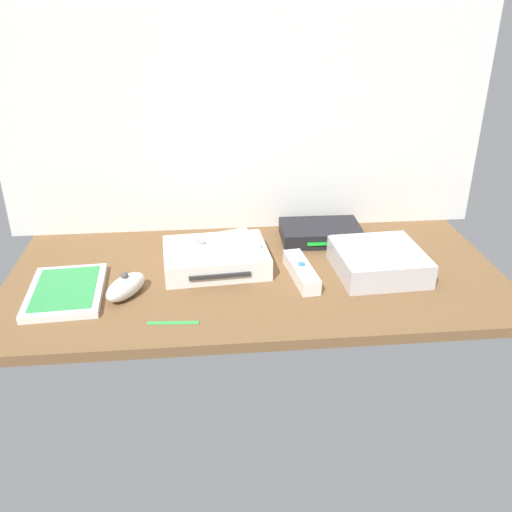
{
  "coord_description": "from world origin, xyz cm",
  "views": [
    {
      "loc": [
        -9.57,
        -98.36,
        52.62
      ],
      "look_at": [
        0.0,
        0.0,
        4.0
      ],
      "focal_mm": 38.64,
      "sensor_mm": 36.0,
      "label": 1
    }
  ],
  "objects_px": {
    "stylus_pen": "(173,322)",
    "game_console": "(216,258)",
    "remote_classic_pad": "(220,244)",
    "game_case": "(66,291)",
    "remote_wand": "(301,272)",
    "network_router": "(320,232)",
    "mini_computer": "(379,261)",
    "remote_nunchuk": "(126,287)"
  },
  "relations": [
    {
      "from": "mini_computer",
      "to": "network_router",
      "type": "distance_m",
      "value": 0.19
    },
    {
      "from": "stylus_pen",
      "to": "game_console",
      "type": "bearing_deg",
      "value": 68.56
    },
    {
      "from": "mini_computer",
      "to": "remote_classic_pad",
      "type": "height_order",
      "value": "remote_classic_pad"
    },
    {
      "from": "network_router",
      "to": "remote_classic_pad",
      "type": "distance_m",
      "value": 0.27
    },
    {
      "from": "remote_wand",
      "to": "game_console",
      "type": "bearing_deg",
      "value": 152.07
    },
    {
      "from": "game_case",
      "to": "remote_wand",
      "type": "height_order",
      "value": "remote_wand"
    },
    {
      "from": "mini_computer",
      "to": "remote_wand",
      "type": "xyz_separation_m",
      "value": [
        -0.16,
        -0.01,
        -0.01
      ]
    },
    {
      "from": "mini_computer",
      "to": "remote_wand",
      "type": "relative_size",
      "value": 1.18
    },
    {
      "from": "remote_nunchuk",
      "to": "remote_wand",
      "type": "bearing_deg",
      "value": 38.24
    },
    {
      "from": "game_console",
      "to": "mini_computer",
      "type": "xyz_separation_m",
      "value": [
        0.33,
        -0.06,
        0.0
      ]
    },
    {
      "from": "game_case",
      "to": "remote_wand",
      "type": "distance_m",
      "value": 0.45
    },
    {
      "from": "remote_wand",
      "to": "remote_classic_pad",
      "type": "height_order",
      "value": "remote_classic_pad"
    },
    {
      "from": "remote_classic_pad",
      "to": "stylus_pen",
      "type": "bearing_deg",
      "value": -132.27
    },
    {
      "from": "game_console",
      "to": "mini_computer",
      "type": "distance_m",
      "value": 0.33
    },
    {
      "from": "stylus_pen",
      "to": "remote_classic_pad",
      "type": "bearing_deg",
      "value": 65.63
    },
    {
      "from": "stylus_pen",
      "to": "network_router",
      "type": "bearing_deg",
      "value": 44.77
    },
    {
      "from": "mini_computer",
      "to": "remote_wand",
      "type": "height_order",
      "value": "mini_computer"
    },
    {
      "from": "game_console",
      "to": "mini_computer",
      "type": "relative_size",
      "value": 1.24
    },
    {
      "from": "mini_computer",
      "to": "network_router",
      "type": "xyz_separation_m",
      "value": [
        -0.08,
        0.17,
        -0.01
      ]
    },
    {
      "from": "remote_wand",
      "to": "stylus_pen",
      "type": "xyz_separation_m",
      "value": [
        -0.25,
        -0.14,
        -0.01
      ]
    },
    {
      "from": "game_console",
      "to": "stylus_pen",
      "type": "relative_size",
      "value": 2.46
    },
    {
      "from": "remote_wand",
      "to": "network_router",
      "type": "bearing_deg",
      "value": 60.73
    },
    {
      "from": "mini_computer",
      "to": "game_case",
      "type": "xyz_separation_m",
      "value": [
        -0.61,
        -0.03,
        -0.02
      ]
    },
    {
      "from": "remote_classic_pad",
      "to": "network_router",
      "type": "bearing_deg",
      "value": 9.66
    },
    {
      "from": "game_console",
      "to": "stylus_pen",
      "type": "bearing_deg",
      "value": -115.66
    },
    {
      "from": "game_console",
      "to": "remote_wand",
      "type": "distance_m",
      "value": 0.18
    },
    {
      "from": "game_case",
      "to": "remote_classic_pad",
      "type": "xyz_separation_m",
      "value": [
        0.3,
        0.08,
        0.05
      ]
    },
    {
      "from": "mini_computer",
      "to": "stylus_pen",
      "type": "relative_size",
      "value": 1.98
    },
    {
      "from": "mini_computer",
      "to": "remote_classic_pad",
      "type": "xyz_separation_m",
      "value": [
        -0.32,
        0.05,
        0.03
      ]
    },
    {
      "from": "remote_wand",
      "to": "remote_classic_pad",
      "type": "relative_size",
      "value": 0.94
    },
    {
      "from": "remote_wand",
      "to": "stylus_pen",
      "type": "relative_size",
      "value": 1.68
    },
    {
      "from": "remote_wand",
      "to": "remote_classic_pad",
      "type": "distance_m",
      "value": 0.17
    },
    {
      "from": "remote_nunchuk",
      "to": "stylus_pen",
      "type": "distance_m",
      "value": 0.14
    },
    {
      "from": "remote_wand",
      "to": "mini_computer",
      "type": "bearing_deg",
      "value": -3.2
    },
    {
      "from": "game_console",
      "to": "remote_classic_pad",
      "type": "distance_m",
      "value": 0.03
    },
    {
      "from": "mini_computer",
      "to": "remote_nunchuk",
      "type": "xyz_separation_m",
      "value": [
        -0.5,
        -0.05,
        -0.01
      ]
    },
    {
      "from": "mini_computer",
      "to": "network_router",
      "type": "height_order",
      "value": "mini_computer"
    },
    {
      "from": "remote_nunchuk",
      "to": "mini_computer",
      "type": "bearing_deg",
      "value": 37.31
    },
    {
      "from": "game_console",
      "to": "remote_nunchuk",
      "type": "height_order",
      "value": "remote_nunchuk"
    },
    {
      "from": "network_router",
      "to": "mini_computer",
      "type": "bearing_deg",
      "value": -62.94
    },
    {
      "from": "game_console",
      "to": "network_router",
      "type": "bearing_deg",
      "value": 21.35
    },
    {
      "from": "game_console",
      "to": "game_case",
      "type": "bearing_deg",
      "value": -167.28
    }
  ]
}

